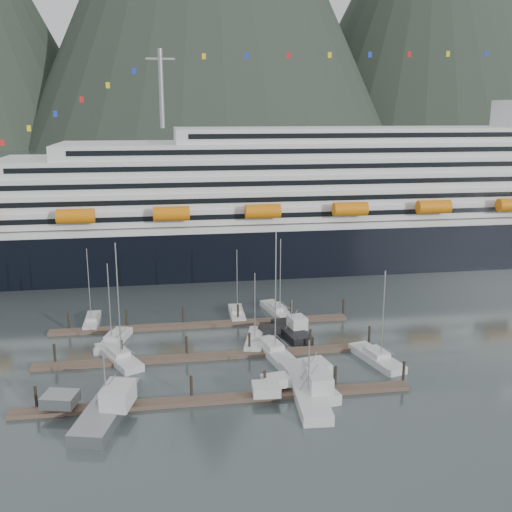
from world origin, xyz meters
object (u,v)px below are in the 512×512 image
at_px(sailboat_f, 237,314).
at_px(trawler_c, 307,392).
at_px(trawler_e, 291,330).
at_px(trawler_a, 105,407).
at_px(sailboat_g, 278,311).
at_px(trawler_d, 307,381).
at_px(sailboat_d, 272,350).
at_px(sailboat_b, 119,357).
at_px(sailboat_c, 255,340).
at_px(sailboat_e, 92,321).
at_px(sailboat_h, 376,359).
at_px(sailboat_a, 114,341).
at_px(cruise_ship, 343,209).

distance_m(sailboat_f, trawler_c, 31.52).
bearing_deg(trawler_e, trawler_a, 118.29).
distance_m(sailboat_g, trawler_d, 28.05).
height_order(sailboat_d, trawler_a, sailboat_d).
xyz_separation_m(sailboat_b, trawler_c, (23.29, -15.31, 0.42)).
xyz_separation_m(sailboat_c, sailboat_e, (-25.17, 12.40, -0.00)).
distance_m(trawler_a, trawler_d, 24.83).
relative_size(sailboat_b, sailboat_g, 1.27).
bearing_deg(sailboat_c, trawler_a, 146.99).
distance_m(trawler_c, trawler_d, 3.27).
bearing_deg(sailboat_f, sailboat_c, -172.57).
xyz_separation_m(sailboat_e, trawler_e, (31.06, -10.27, 0.42)).
height_order(sailboat_e, trawler_d, sailboat_e).
bearing_deg(trawler_e, sailboat_e, 61.16).
relative_size(sailboat_c, sailboat_d, 0.62).
distance_m(sailboat_g, sailboat_h, 23.95).
bearing_deg(sailboat_a, cruise_ship, -31.21).
bearing_deg(sailboat_c, sailboat_b, 113.84).
bearing_deg(sailboat_d, sailboat_e, 46.68).
bearing_deg(cruise_ship, sailboat_h, -101.95).
bearing_deg(trawler_d, sailboat_b, 52.66).
distance_m(cruise_ship, sailboat_b, 70.51).
bearing_deg(trawler_a, trawler_e, -37.04).
distance_m(cruise_ship, trawler_e, 51.40).
relative_size(sailboat_g, sailboat_h, 0.99).
xyz_separation_m(sailboat_a, sailboat_h, (36.55, -12.41, 0.02)).
xyz_separation_m(sailboat_a, sailboat_b, (1.07, -6.41, 0.04)).
bearing_deg(trawler_a, cruise_ship, -21.75).
height_order(sailboat_e, trawler_c, sailboat_e).
bearing_deg(trawler_e, sailboat_g, -10.09).
xyz_separation_m(sailboat_e, trawler_c, (28.56, -31.17, 0.48)).
xyz_separation_m(sailboat_d, sailboat_e, (-26.93, 16.52, -0.06)).
xyz_separation_m(sailboat_c, trawler_c, (3.39, -18.77, 0.48)).
bearing_deg(sailboat_d, sailboat_a, 60.91).
xyz_separation_m(sailboat_h, trawler_c, (-12.19, -9.31, 0.45)).
xyz_separation_m(sailboat_f, trawler_e, (7.13, -10.27, 0.42)).
relative_size(cruise_ship, trawler_d, 17.49).
height_order(trawler_d, trawler_e, trawler_d).
bearing_deg(sailboat_d, trawler_c, 174.57).
height_order(sailboat_b, sailboat_c, sailboat_b).
bearing_deg(cruise_ship, trawler_d, -110.39).
bearing_deg(trawler_c, sailboat_a, 51.95).
distance_m(sailboat_f, trawler_d, 28.53).
xyz_separation_m(sailboat_h, trawler_d, (-11.37, -6.14, 0.44)).
height_order(sailboat_a, trawler_c, sailboat_a).
height_order(sailboat_f, sailboat_g, sailboat_g).
bearing_deg(sailboat_g, sailboat_e, 78.73).
bearing_deg(sailboat_b, sailboat_d, -118.01).
xyz_separation_m(sailboat_a, sailboat_g, (26.77, 9.44, -0.00)).
height_order(sailboat_g, sailboat_h, sailboat_g).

